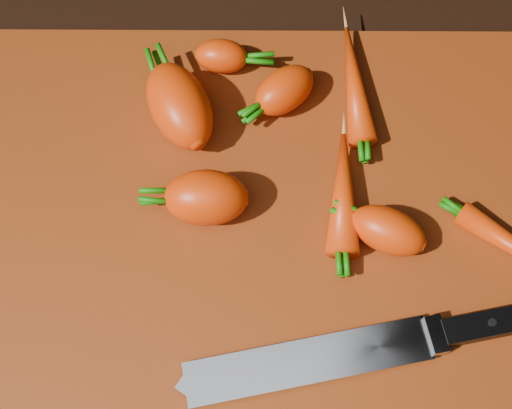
{
  "coord_description": "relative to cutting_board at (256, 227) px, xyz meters",
  "views": [
    {
      "loc": [
        0.0,
        -0.23,
        0.57
      ],
      "look_at": [
        0.0,
        0.01,
        0.03
      ],
      "focal_mm": 50.0,
      "sensor_mm": 36.0,
      "label": 1
    }
  ],
  "objects": [
    {
      "name": "cutting_board",
      "position": [
        0.0,
        0.0,
        0.0
      ],
      "size": [
        0.5,
        0.4,
        0.01
      ],
      "primitive_type": "cube",
      "color": "#85300A",
      "rests_on": "ground"
    },
    {
      "name": "ground",
      "position": [
        0.0,
        0.0,
        -0.01
      ],
      "size": [
        2.0,
        2.0,
        0.01
      ],
      "primitive_type": "cube",
      "color": "black"
    },
    {
      "name": "carrot_5",
      "position": [
        0.09,
        0.13,
        0.02
      ],
      "size": [
        0.03,
        0.12,
        0.03
      ],
      "primitive_type": "ellipsoid",
      "rotation": [
        0.0,
        0.0,
        1.64
      ],
      "color": "#EE3E0B",
      "rests_on": "cutting_board"
    },
    {
      "name": "carrot_0",
      "position": [
        -0.04,
        0.01,
        0.03
      ],
      "size": [
        0.07,
        0.05,
        0.05
      ],
      "primitive_type": "ellipsoid",
      "rotation": [
        0.0,
        0.0,
        3.15
      ],
      "color": "#EE3E0B",
      "rests_on": "cutting_board"
    },
    {
      "name": "knife",
      "position": [
        0.06,
        -0.11,
        0.01
      ],
      "size": [
        0.31,
        0.09,
        0.02
      ],
      "rotation": [
        0.0,
        0.0,
        0.2
      ],
      "color": "gray",
      "rests_on": "cutting_board"
    },
    {
      "name": "carrot_7",
      "position": [
        0.07,
        0.02,
        0.02
      ],
      "size": [
        0.03,
        0.11,
        0.03
      ],
      "primitive_type": "ellipsoid",
      "rotation": [
        0.0,
        0.0,
        1.52
      ],
      "color": "#EE3E0B",
      "rests_on": "cutting_board"
    },
    {
      "name": "carrot_3",
      "position": [
        -0.03,
        0.16,
        0.02
      ],
      "size": [
        0.05,
        0.04,
        0.03
      ],
      "primitive_type": "ellipsoid",
      "rotation": [
        0.0,
        0.0,
        -0.09
      ],
      "color": "#EE3E0B",
      "rests_on": "cutting_board"
    },
    {
      "name": "carrot_1",
      "position": [
        -0.07,
        0.1,
        0.03
      ],
      "size": [
        0.08,
        0.1,
        0.05
      ],
      "primitive_type": "ellipsoid",
      "rotation": [
        0.0,
        0.0,
        2.01
      ],
      "color": "#EE3E0B",
      "rests_on": "cutting_board"
    },
    {
      "name": "carrot_4",
      "position": [
        0.11,
        -0.01,
        0.02
      ],
      "size": [
        0.07,
        0.06,
        0.04
      ],
      "primitive_type": "ellipsoid",
      "rotation": [
        0.0,
        0.0,
        2.7
      ],
      "color": "#EE3E0B",
      "rests_on": "cutting_board"
    },
    {
      "name": "carrot_2",
      "position": [
        0.02,
        0.12,
        0.02
      ],
      "size": [
        0.07,
        0.07,
        0.04
      ],
      "primitive_type": "ellipsoid",
      "rotation": [
        0.0,
        0.0,
        3.83
      ],
      "color": "#EE3E0B",
      "rests_on": "cutting_board"
    }
  ]
}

